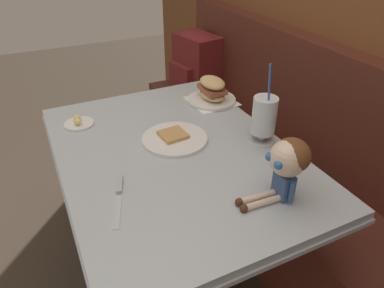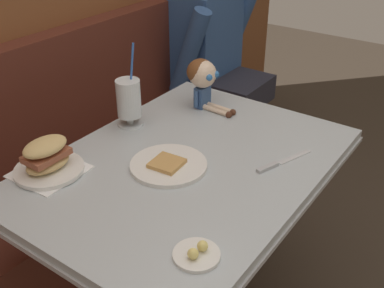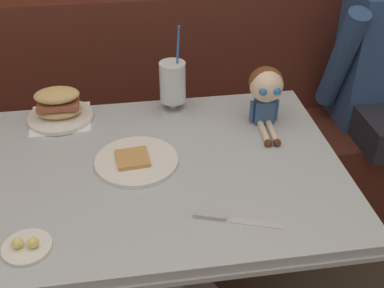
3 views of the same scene
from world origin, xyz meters
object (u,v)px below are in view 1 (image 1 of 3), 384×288
Objects in this scene: butter_knife at (119,191)px; sandwich_plate at (212,92)px; toast_plate at (175,138)px; seated_doll at (288,161)px; milkshake_glass at (264,118)px; backpack at (196,61)px; butter_saucer at (79,123)px.

sandwich_plate is at bearing 128.32° from butter_knife.
seated_doll is at bearing 20.85° from toast_plate.
toast_plate is 0.34m from milkshake_glass.
sandwich_plate is 0.54× the size of backpack.
butter_knife is 1.03× the size of seated_doll.
butter_knife is 0.56× the size of backpack.
butter_saucer is 0.87m from seated_doll.
backpack is at bearing 164.00° from seated_doll.
backpack is (-0.98, 0.57, -0.09)m from toast_plate.
butter_knife is at bearing -53.13° from toast_plate.
seated_doll is (0.68, -0.12, 0.08)m from sandwich_plate.
seated_doll is (0.29, -0.13, 0.03)m from milkshake_glass.
butter_saucer is 0.54× the size of seated_doll.
milkshake_glass is 2.63× the size of butter_saucer.
milkshake_glass reaches higher than toast_plate.
backpack reaches higher than butter_knife.
butter_saucer is 1.12m from backpack.
milkshake_glass reaches higher than butter_saucer.
backpack reaches higher than butter_saucer.
seated_doll is (0.23, 0.44, 0.12)m from butter_knife.
milkshake_glass reaches higher than butter_knife.
butter_knife is at bearing 3.59° from butter_saucer.
toast_plate is 1.13× the size of seated_doll.
butter_knife is at bearing -117.50° from seated_doll.
milkshake_glass is 1.43× the size of sandwich_plate.
backpack is (-1.12, 0.28, -0.18)m from milkshake_glass.
toast_plate is 1.13m from backpack.
milkshake_glass is at bearing 95.98° from butter_knife.
butter_knife is (0.06, -0.57, -0.10)m from milkshake_glass.
backpack is (-0.73, 0.28, -0.13)m from sandwich_plate.
toast_plate is 1.14× the size of sandwich_plate.
toast_plate is 0.35m from butter_knife.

